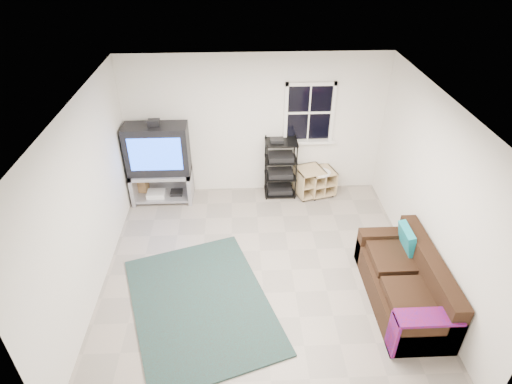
{
  "coord_description": "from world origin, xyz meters",
  "views": [
    {
      "loc": [
        -0.3,
        -4.69,
        4.47
      ],
      "look_at": [
        -0.07,
        0.4,
        1.14
      ],
      "focal_mm": 30.0,
      "sensor_mm": 36.0,
      "label": 1
    }
  ],
  "objects_px": {
    "side_table_left": "(308,180)",
    "sofa": "(406,284)",
    "side_table_right": "(320,179)",
    "av_rack": "(280,171)",
    "tv_unit": "(159,157)"
  },
  "relations": [
    {
      "from": "side_table_left",
      "to": "sofa",
      "type": "distance_m",
      "value": 2.87
    },
    {
      "from": "side_table_left",
      "to": "side_table_right",
      "type": "xyz_separation_m",
      "value": [
        0.22,
        0.02,
        0.0
      ]
    },
    {
      "from": "av_rack",
      "to": "side_table_right",
      "type": "distance_m",
      "value": 0.78
    },
    {
      "from": "av_rack",
      "to": "side_table_right",
      "type": "bearing_deg",
      "value": -0.09
    },
    {
      "from": "tv_unit",
      "to": "sofa",
      "type": "bearing_deg",
      "value": -36.51
    },
    {
      "from": "tv_unit",
      "to": "av_rack",
      "type": "xyz_separation_m",
      "value": [
        2.17,
        0.06,
        -0.38
      ]
    },
    {
      "from": "tv_unit",
      "to": "av_rack",
      "type": "distance_m",
      "value": 2.2
    },
    {
      "from": "tv_unit",
      "to": "side_table_left",
      "type": "relative_size",
      "value": 2.71
    },
    {
      "from": "tv_unit",
      "to": "side_table_left",
      "type": "xyz_separation_m",
      "value": [
        2.7,
        0.05,
        -0.58
      ]
    },
    {
      "from": "av_rack",
      "to": "sofa",
      "type": "height_order",
      "value": "av_rack"
    },
    {
      "from": "side_table_left",
      "to": "sofa",
      "type": "relative_size",
      "value": 0.32
    },
    {
      "from": "tv_unit",
      "to": "sofa",
      "type": "height_order",
      "value": "tv_unit"
    },
    {
      "from": "tv_unit",
      "to": "sofa",
      "type": "relative_size",
      "value": 0.86
    },
    {
      "from": "side_table_left",
      "to": "side_table_right",
      "type": "distance_m",
      "value": 0.23
    },
    {
      "from": "side_table_left",
      "to": "tv_unit",
      "type": "bearing_deg",
      "value": -179.04
    }
  ]
}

